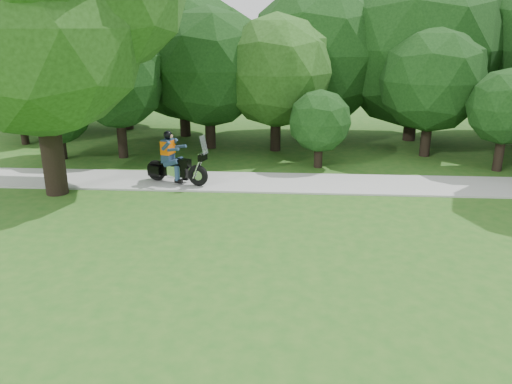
{
  "coord_description": "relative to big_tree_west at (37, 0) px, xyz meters",
  "views": [
    {
      "loc": [
        -3.21,
        -8.08,
        5.06
      ],
      "look_at": [
        -3.99,
        3.71,
        1.11
      ],
      "focal_mm": 35.0,
      "sensor_mm": 36.0,
      "label": 1
    }
  ],
  "objects": [
    {
      "name": "ground",
      "position": [
        10.54,
        -6.85,
        -5.76
      ],
      "size": [
        100.0,
        100.0,
        0.0
      ],
      "primitive_type": "plane",
      "color": "#235919",
      "rests_on": "ground"
    },
    {
      "name": "walkway",
      "position": [
        10.54,
        1.15,
        -5.73
      ],
      "size": [
        60.0,
        2.2,
        0.06
      ],
      "primitive_type": "cube",
      "color": "#A6A6A1",
      "rests_on": "ground"
    },
    {
      "name": "tree_line",
      "position": [
        11.26,
        8.17,
        -2.03
      ],
      "size": [
        40.02,
        11.79,
        7.72
      ],
      "color": "black",
      "rests_on": "ground"
    },
    {
      "name": "big_tree_west",
      "position": [
        0.0,
        0.0,
        0.0
      ],
      "size": [
        8.64,
        6.56,
        9.96
      ],
      "color": "black",
      "rests_on": "ground"
    },
    {
      "name": "touring_motorcycle",
      "position": [
        3.51,
        0.83,
        -5.06
      ],
      "size": [
        2.25,
        1.2,
        1.76
      ],
      "rotation": [
        0.0,
        0.0,
        -0.32
      ],
      "color": "black",
      "rests_on": "walkway"
    }
  ]
}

